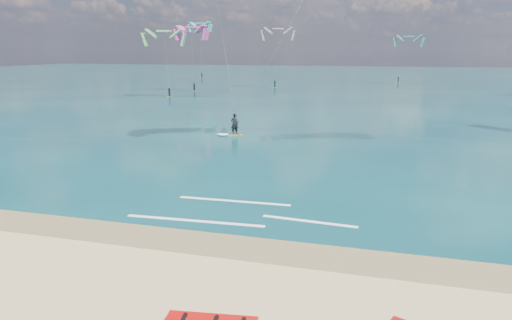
{
  "coord_description": "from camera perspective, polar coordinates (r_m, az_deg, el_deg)",
  "views": [
    {
      "loc": [
        6.73,
        -12.97,
        7.59
      ],
      "look_at": [
        1.02,
        8.0,
        2.3
      ],
      "focal_mm": 32.0,
      "sensor_mm": 36.0,
      "label": 1
    }
  ],
  "objects": [
    {
      "name": "ground",
      "position": [
        53.93,
        7.96,
        5.45
      ],
      "size": [
        320.0,
        320.0,
        0.0
      ],
      "primitive_type": "plane",
      "color": "tan",
      "rests_on": "ground"
    },
    {
      "name": "wet_sand_strip",
      "position": [
        18.92,
        -7.08,
        -10.08
      ],
      "size": [
        320.0,
        2.4,
        0.01
      ],
      "primitive_type": "cube",
      "color": "olive",
      "rests_on": "ground"
    },
    {
      "name": "sea",
      "position": [
        117.41,
        12.11,
        9.67
      ],
      "size": [
        320.0,
        200.0,
        0.04
      ],
      "primitive_type": "cube",
      "color": "#0A323A",
      "rests_on": "ground"
    },
    {
      "name": "kitesurfer_main",
      "position": [
        36.3,
        -0.94,
        15.26
      ],
      "size": [
        13.2,
        10.6,
        16.96
      ],
      "rotation": [
        0.0,
        0.0,
        0.65
      ],
      "color": "yellow",
      "rests_on": "sea"
    },
    {
      "name": "shoreline_foam",
      "position": [
        21.71,
        -2.26,
        -6.68
      ],
      "size": [
        10.47,
        3.62,
        0.01
      ],
      "color": "white",
      "rests_on": "ground"
    },
    {
      "name": "distant_kites",
      "position": [
        90.45,
        8.94,
        12.25
      ],
      "size": [
        90.72,
        50.86,
        14.03
      ],
      "color": "#5FAD5D",
      "rests_on": "ground"
    }
  ]
}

